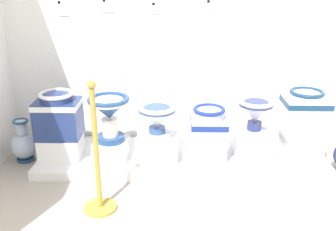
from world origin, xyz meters
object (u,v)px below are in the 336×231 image
Objects in this scene: plinth_block_leftmost at (157,147)px; antique_toilet_slender_white at (208,130)px; plinth_block_central_ornate at (61,146)px; stanchion_post_near_left at (98,174)px; antique_toilet_central_ornate at (58,114)px; plinth_block_slender_white at (207,155)px; antique_toilet_tall_cobalt at (304,112)px; info_placard_third at (156,7)px; plinth_block_pale_glazed at (253,144)px; antique_toilet_rightmost at (109,111)px; info_placard_second at (108,5)px; plinth_block_tall_cobalt at (300,145)px; plinth_block_rightmost at (111,149)px; decorative_vase_spare at (24,144)px; info_placard_first at (63,7)px; antique_toilet_leftmost at (157,117)px; antique_toilet_pale_glazed at (255,112)px; info_placard_fourth at (212,6)px.

plinth_block_leftmost is 0.85× the size of antique_toilet_slender_white.
stanchion_post_near_left is at bearing -56.12° from plinth_block_central_ornate.
antique_toilet_slender_white is at bearing 0.08° from antique_toilet_central_ornate.
plinth_block_central_ornate is 1.08× the size of plinth_block_slender_white.
antique_toilet_tall_cobalt is 1.69m from info_placard_third.
plinth_block_pale_glazed is (1.82, 0.07, 0.00)m from plinth_block_central_ornate.
antique_toilet_rightmost is at bearing -179.75° from antique_toilet_slender_white.
info_placard_second reaches higher than plinth_block_slender_white.
plinth_block_leftmost is 1.40m from antique_toilet_tall_cobalt.
antique_toilet_central_ornate is 1.45m from plinth_block_slender_white.
plinth_block_tall_cobalt reaches higher than plinth_block_leftmost.
plinth_block_rightmost is 0.93m from antique_toilet_slender_white.
stanchion_post_near_left is at bearing -42.43° from decorative_vase_spare.
stanchion_post_near_left is (0.49, -1.22, -1.11)m from info_placard_first.
plinth_block_rightmost is 1.37m from info_placard_second.
antique_toilet_tall_cobalt is 2.69× the size of info_placard_first.
antique_toilet_leftmost is 1.04m from info_placard_third.
antique_toilet_leftmost is at bearing -87.98° from info_placard_third.
antique_toilet_tall_cobalt is at bearing 2.53° from antique_toilet_slender_white.
antique_toilet_pale_glazed is at bearing -12.92° from info_placard_first.
plinth_block_central_ornate is 1.32m from info_placard_first.
info_placard_third is (0.42, 0.49, 1.25)m from plinth_block_rightmost.
info_placard_third is (-0.49, 0.48, 1.31)m from plinth_block_slender_white.
plinth_block_leftmost is at bearing -175.60° from plinth_block_pale_glazed.
info_placard_first is 1.10× the size of info_placard_fourth.
plinth_block_pale_glazed is at bearing 4.40° from plinth_block_leftmost.
plinth_block_tall_cobalt is 1.88m from info_placard_third.
plinth_block_central_ornate is 1.17× the size of plinth_block_rightmost.
decorative_vase_spare is at bearing -167.23° from info_placard_fourth.
antique_toilet_pale_glazed is at bearing 176.67° from plinth_block_tall_cobalt.
antique_toilet_pale_glazed reaches higher than plinth_block_leftmost.
antique_toilet_central_ornate is at bearing -177.91° from antique_toilet_pale_glazed.
info_placard_first reaches higher than antique_toilet_central_ornate.
decorative_vase_spare is (-0.86, 0.08, -0.37)m from antique_toilet_rightmost.
antique_toilet_central_ornate is 0.53m from decorative_vase_spare.
plinth_block_pale_glazed is 1.59m from info_placard_third.
antique_toilet_slender_white is 0.47m from antique_toilet_pale_glazed.
plinth_block_rightmost is 1.35m from plinth_block_pale_glazed.
info_placard_fourth is 1.90m from stanchion_post_near_left.
info_placard_fourth is at bearing 18.86° from antique_toilet_central_ornate.
antique_toilet_tall_cobalt is 1.31m from info_placard_fourth.
plinth_block_rightmost reaches higher than plinth_block_slender_white.
antique_toilet_tall_cobalt reaches higher than plinth_block_central_ornate.
info_placard_second reaches higher than antique_toilet_slender_white.
plinth_block_central_ornate is at bearing -177.91° from plinth_block_pale_glazed.
plinth_block_rightmost is 1.83m from antique_toilet_tall_cobalt.
info_placard_third is at bearing 49.10° from antique_toilet_rightmost.
antique_toilet_tall_cobalt reaches higher than plinth_block_rightmost.
antique_toilet_slender_white is 0.47m from plinth_block_pale_glazed.
plinth_block_slender_white is at bearing -19.20° from info_placard_first.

